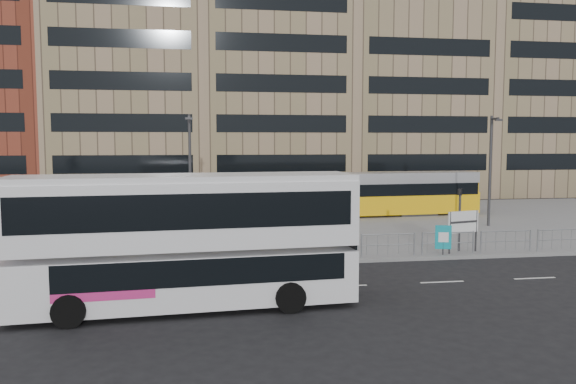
{
  "coord_description": "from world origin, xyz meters",
  "views": [
    {
      "loc": [
        -3.43,
        -24.62,
        5.54
      ],
      "look_at": [
        1.38,
        6.0,
        2.77
      ],
      "focal_mm": 35.0,
      "sensor_mm": 36.0,
      "label": 1
    }
  ],
  "objects": [
    {
      "name": "pedestrian",
      "position": [
        -4.48,
        1.85,
        0.93
      ],
      "size": [
        0.53,
        0.65,
        1.55
      ],
      "primitive_type": "imported",
      "rotation": [
        0.0,
        0.0,
        1.89
      ],
      "color": "black",
      "rests_on": "plaza"
    },
    {
      "name": "tram",
      "position": [
        3.67,
        14.41,
        1.73
      ],
      "size": [
        26.88,
        4.48,
        3.15
      ],
      "rotation": [
        0.0,
        0.0,
        0.07
      ],
      "color": "#F1B30D",
      "rests_on": "plaza"
    },
    {
      "name": "station_sign",
      "position": [
        9.21,
        0.8,
        1.56
      ],
      "size": [
        1.74,
        0.49,
        2.04
      ],
      "rotation": [
        0.0,
        0.0,
        0.24
      ],
      "color": "#2D2D30",
      "rests_on": "plaza"
    },
    {
      "name": "plaza",
      "position": [
        0.0,
        12.0,
        0.07
      ],
      "size": [
        64.0,
        24.0,
        0.15
      ],
      "primitive_type": "cube",
      "color": "slate",
      "rests_on": "ground"
    },
    {
      "name": "building_row",
      "position": [
        1.55,
        34.27,
        12.91
      ],
      "size": [
        70.4,
        18.4,
        31.2
      ],
      "color": "brown",
      "rests_on": "ground"
    },
    {
      "name": "lamp_post_east",
      "position": [
        14.92,
        8.74,
        4.04
      ],
      "size": [
        0.45,
        1.04,
        7.05
      ],
      "color": "#2D2D30",
      "rests_on": "plaza"
    },
    {
      "name": "kerb",
      "position": [
        0.0,
        0.05,
        0.07
      ],
      "size": [
        64.0,
        0.25,
        0.17
      ],
      "primitive_type": "cube",
      "color": "gray",
      "rests_on": "ground"
    },
    {
      "name": "traffic_light_east",
      "position": [
        9.21,
        1.21,
        2.12
      ],
      "size": [
        0.23,
        0.25,
        3.1
      ],
      "rotation": [
        0.0,
        0.0,
        0.38
      ],
      "color": "#2D2D30",
      "rests_on": "plaza"
    },
    {
      "name": "double_decker_bus",
      "position": [
        -3.91,
        -5.95,
        2.41
      ],
      "size": [
        11.31,
        3.39,
        4.46
      ],
      "rotation": [
        0.0,
        0.0,
        0.06
      ],
      "color": "white",
      "rests_on": "ground"
    },
    {
      "name": "road_markings",
      "position": [
        1.0,
        -4.0,
        0.01
      ],
      "size": [
        62.0,
        0.12,
        0.01
      ],
      "primitive_type": "cube",
      "color": "white",
      "rests_on": "ground"
    },
    {
      "name": "pedestrian_barrier",
      "position": [
        2.0,
        0.5,
        0.98
      ],
      "size": [
        32.07,
        0.07,
        1.1
      ],
      "color": "#95989D",
      "rests_on": "plaza"
    },
    {
      "name": "ground",
      "position": [
        0.0,
        0.0,
        0.0
      ],
      "size": [
        120.0,
        120.0,
        0.0
      ],
      "primitive_type": "plane",
      "color": "black",
      "rests_on": "ground"
    },
    {
      "name": "ad_panel",
      "position": [
        8.02,
        0.4,
        0.98
      ],
      "size": [
        0.75,
        0.26,
        1.43
      ],
      "rotation": [
        0.0,
        0.0,
        -0.27
      ],
      "color": "#2D2D30",
      "rests_on": "plaza"
    },
    {
      "name": "lamp_post_west",
      "position": [
        -4.05,
        10.89,
        4.07
      ],
      "size": [
        0.45,
        1.04,
        7.11
      ],
      "color": "#2D2D30",
      "rests_on": "plaza"
    },
    {
      "name": "traffic_light_west",
      "position": [
        -7.79,
        1.37,
        2.12
      ],
      "size": [
        0.2,
        0.23,
        3.1
      ],
      "rotation": [
        0.0,
        0.0,
        -0.19
      ],
      "color": "#2D2D30",
      "rests_on": "plaza"
    }
  ]
}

